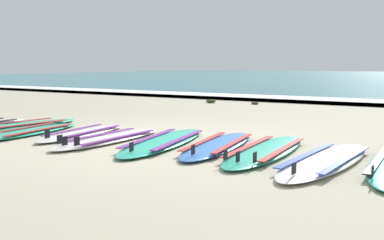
{
  "coord_description": "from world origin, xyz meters",
  "views": [
    {
      "loc": [
        3.77,
        -5.08,
        1.07
      ],
      "look_at": [
        0.23,
        0.63,
        0.25
      ],
      "focal_mm": 42.42,
      "sensor_mm": 36.0,
      "label": 1
    }
  ],
  "objects": [
    {
      "name": "surfboard_7",
      "position": [
        1.68,
        -0.0,
        0.04
      ],
      "size": [
        0.78,
        2.43,
        0.18
      ],
      "color": "#2DB793",
      "rests_on": "ground"
    },
    {
      "name": "wave_foam_strip",
      "position": [
        0.0,
        7.87,
        0.06
      ],
      "size": [
        80.0,
        1.39,
        0.11
      ],
      "primitive_type": "cube",
      "color": "white",
      "rests_on": "ground"
    },
    {
      "name": "surfboard_2",
      "position": [
        -2.06,
        -0.46,
        0.04
      ],
      "size": [
        0.84,
        2.14,
        0.18
      ],
      "color": "#2DB793",
      "rests_on": "ground"
    },
    {
      "name": "surfboard_5",
      "position": [
        0.25,
        -0.12,
        0.04
      ],
      "size": [
        1.13,
        2.55,
        0.18
      ],
      "color": "#2DB793",
      "rests_on": "ground"
    },
    {
      "name": "surfboard_3",
      "position": [
        -1.25,
        -0.15,
        0.04
      ],
      "size": [
        0.74,
        2.02,
        0.18
      ],
      "color": "white",
      "rests_on": "ground"
    },
    {
      "name": "surfboard_4",
      "position": [
        -0.54,
        -0.34,
        0.04
      ],
      "size": [
        0.59,
        2.17,
        0.18
      ],
      "color": "white",
      "rests_on": "ground"
    },
    {
      "name": "seaweed_clump_mid_sand",
      "position": [
        -1.25,
        6.28,
        0.04
      ],
      "size": [
        0.22,
        0.18,
        0.08
      ],
      "primitive_type": "ellipsoid",
      "color": "#4C4228",
      "rests_on": "ground"
    },
    {
      "name": "surfboard_6",
      "position": [
        1.0,
        0.03,
        0.04
      ],
      "size": [
        0.93,
        2.31,
        0.18
      ],
      "color": "#3875CC",
      "rests_on": "ground"
    },
    {
      "name": "surfboard_8",
      "position": [
        2.46,
        -0.2,
        0.04
      ],
      "size": [
        0.7,
        2.4,
        0.18
      ],
      "color": "white",
      "rests_on": "ground"
    },
    {
      "name": "surfboard_1",
      "position": [
        -2.81,
        -0.2,
        0.04
      ],
      "size": [
        0.85,
        2.53,
        0.18
      ],
      "color": "#2DB793",
      "rests_on": "ground"
    },
    {
      "name": "seaweed_clump_by_the_boards",
      "position": [
        -2.52,
        6.09,
        0.05
      ],
      "size": [
        0.29,
        0.23,
        0.1
      ],
      "primitive_type": "ellipsoid",
      "color": "#384723",
      "rests_on": "ground"
    },
    {
      "name": "ground_plane",
      "position": [
        0.0,
        0.0,
        0.0
      ],
      "size": [
        80.0,
        80.0,
        0.0
      ],
      "primitive_type": "plane",
      "color": "#B7AD93"
    }
  ]
}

